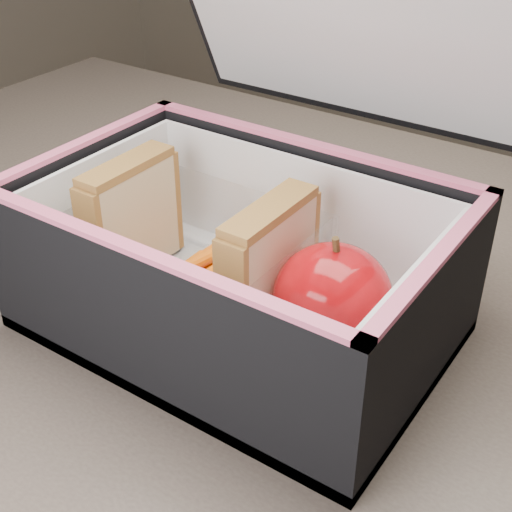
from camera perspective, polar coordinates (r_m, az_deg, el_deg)
The scene contains 8 objects.
kitchen_table at distance 0.65m, azimuth 0.34°, elevation -9.88°, with size 1.20×0.80×0.75m.
lunch_bag at distance 0.53m, azimuth -1.20°, elevation 0.36°, with size 0.31×0.29×0.30m.
plastic_tub at distance 0.56m, azimuth -4.73°, elevation -0.18°, with size 0.18×0.13×0.07m, color white, non-canonical shape.
sandwich_left at distance 0.59m, azimuth -9.94°, elevation 3.10°, with size 0.02×0.09×0.10m.
sandwich_right at distance 0.51m, azimuth 1.06°, elevation -0.92°, with size 0.03×0.09×0.10m.
carrot_sticks at distance 0.56m, azimuth -5.07°, elevation -1.80°, with size 0.05×0.15×0.03m.
paper_napkin at distance 0.52m, azimuth 6.66°, elevation -7.06°, with size 0.08×0.08×0.01m, color white.
red_apple at distance 0.49m, azimuth 6.13°, elevation -3.39°, with size 0.09×0.09×0.09m.
Camera 1 is at (0.27, -0.40, 1.10)m, focal length 50.00 mm.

